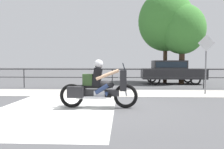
# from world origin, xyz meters

# --- Properties ---
(ground_plane) EXTENTS (120.00, 120.00, 0.00)m
(ground_plane) POSITION_xyz_m (0.00, 0.00, 0.00)
(ground_plane) COLOR #4C4C4F
(sidewalk_band) EXTENTS (44.00, 2.40, 0.01)m
(sidewalk_band) POSITION_xyz_m (0.00, 3.40, 0.01)
(sidewalk_band) COLOR #B7B2A8
(sidewalk_band) RESTS_ON ground
(crosswalk_band) EXTENTS (3.64, 6.00, 0.01)m
(crosswalk_band) POSITION_xyz_m (-1.51, -0.20, 0.00)
(crosswalk_band) COLOR silver
(crosswalk_band) RESTS_ON ground
(fence_railing) EXTENTS (36.00, 0.05, 1.11)m
(fence_railing) POSITION_xyz_m (0.00, 5.43, 0.87)
(fence_railing) COLOR #232326
(fence_railing) RESTS_ON ground
(motorcycle) EXTENTS (2.48, 0.76, 1.53)m
(motorcycle) POSITION_xyz_m (-0.19, -0.06, 0.68)
(motorcycle) COLOR black
(motorcycle) RESTS_ON ground
(parked_car) EXTENTS (4.18, 1.77, 1.60)m
(parked_car) POSITION_xyz_m (3.91, 8.17, 0.92)
(parked_car) COLOR #232326
(parked_car) RESTS_ON ground
(street_sign) EXTENTS (0.75, 0.06, 2.70)m
(street_sign) POSITION_xyz_m (4.36, 3.22, 1.71)
(street_sign) COLOR slate
(street_sign) RESTS_ON ground
(tree_behind_sign) EXTENTS (3.89, 3.89, 6.56)m
(tree_behind_sign) POSITION_xyz_m (3.67, 9.06, 4.41)
(tree_behind_sign) COLOR #473323
(tree_behind_sign) RESTS_ON ground
(tree_behind_car) EXTENTS (3.05, 3.05, 5.39)m
(tree_behind_car) POSITION_xyz_m (4.63, 8.20, 3.68)
(tree_behind_car) COLOR #473323
(tree_behind_car) RESTS_ON ground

